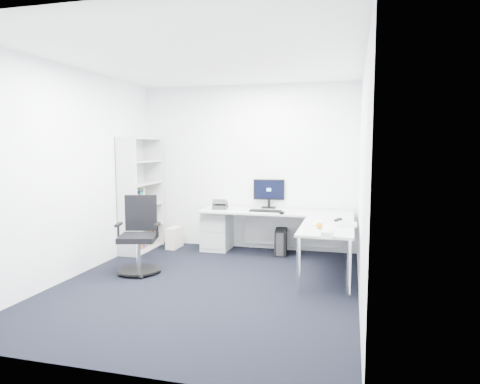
% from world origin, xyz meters
% --- Properties ---
extents(ground, '(4.20, 4.20, 0.00)m').
position_xyz_m(ground, '(0.00, 0.00, 0.00)').
color(ground, black).
extents(ceiling, '(4.20, 4.20, 0.00)m').
position_xyz_m(ceiling, '(0.00, 0.00, 2.70)').
color(ceiling, white).
extents(wall_back, '(3.60, 0.02, 2.70)m').
position_xyz_m(wall_back, '(0.00, 2.10, 1.35)').
color(wall_back, white).
rests_on(wall_back, ground).
extents(wall_front, '(3.60, 0.02, 2.70)m').
position_xyz_m(wall_front, '(0.00, -2.10, 1.35)').
color(wall_front, white).
rests_on(wall_front, ground).
extents(wall_left, '(0.02, 4.20, 2.70)m').
position_xyz_m(wall_left, '(-1.80, 0.00, 1.35)').
color(wall_left, white).
rests_on(wall_left, ground).
extents(wall_right, '(0.02, 4.20, 2.70)m').
position_xyz_m(wall_right, '(1.80, 0.00, 1.35)').
color(wall_right, white).
rests_on(wall_right, ground).
extents(l_desk, '(2.36, 1.32, 0.69)m').
position_xyz_m(l_desk, '(0.55, 1.40, 0.35)').
color(l_desk, '#B7B9B9').
rests_on(l_desk, ground).
extents(drawer_pedestal, '(0.43, 0.54, 0.66)m').
position_xyz_m(drawer_pedestal, '(-0.45, 1.84, 0.33)').
color(drawer_pedestal, '#B7B9B9').
rests_on(drawer_pedestal, ground).
extents(bookshelf, '(0.36, 0.92, 1.84)m').
position_xyz_m(bookshelf, '(-1.62, 1.45, 0.92)').
color(bookshelf, '#B5B8B8').
rests_on(bookshelf, ground).
extents(task_chair, '(0.72, 0.72, 1.03)m').
position_xyz_m(task_chair, '(-1.05, 0.26, 0.52)').
color(task_chair, black).
rests_on(task_chair, ground).
extents(black_pc_tower, '(0.22, 0.42, 0.40)m').
position_xyz_m(black_pc_tower, '(0.63, 1.78, 0.20)').
color(black_pc_tower, black).
rests_on(black_pc_tower, ground).
extents(beige_pc_tower, '(0.18, 0.37, 0.35)m').
position_xyz_m(beige_pc_tower, '(-1.17, 1.74, 0.17)').
color(beige_pc_tower, beige).
rests_on(beige_pc_tower, ground).
extents(power_strip, '(0.36, 0.13, 0.04)m').
position_xyz_m(power_strip, '(0.82, 2.11, 0.02)').
color(power_strip, white).
rests_on(power_strip, ground).
extents(monitor, '(0.52, 0.21, 0.49)m').
position_xyz_m(monitor, '(0.38, 2.03, 0.93)').
color(monitor, black).
rests_on(monitor, l_desk).
extents(black_keyboard, '(0.49, 0.18, 0.02)m').
position_xyz_m(black_keyboard, '(0.41, 1.64, 0.70)').
color(black_keyboard, black).
rests_on(black_keyboard, l_desk).
extents(mouse, '(0.07, 0.11, 0.03)m').
position_xyz_m(mouse, '(0.69, 1.47, 0.71)').
color(mouse, black).
rests_on(mouse, l_desk).
extents(desk_phone, '(0.24, 0.24, 0.16)m').
position_xyz_m(desk_phone, '(-0.36, 1.73, 0.77)').
color(desk_phone, '#28282A').
rests_on(desk_phone, l_desk).
extents(laptop, '(0.36, 0.35, 0.25)m').
position_xyz_m(laptop, '(1.65, 0.79, 0.82)').
color(laptop, silver).
rests_on(laptop, l_desk).
extents(white_keyboard, '(0.13, 0.45, 0.01)m').
position_xyz_m(white_keyboard, '(1.27, 0.83, 0.70)').
color(white_keyboard, white).
rests_on(white_keyboard, l_desk).
extents(headphones, '(0.15, 0.20, 0.05)m').
position_xyz_m(headphones, '(1.52, 1.09, 0.71)').
color(headphones, black).
rests_on(headphones, l_desk).
extents(orange_fruit, '(0.08, 0.08, 0.08)m').
position_xyz_m(orange_fruit, '(1.32, 0.44, 0.73)').
color(orange_fruit, orange).
rests_on(orange_fruit, l_desk).
extents(tissue_box, '(0.13, 0.22, 0.07)m').
position_xyz_m(tissue_box, '(1.44, -0.04, 0.73)').
color(tissue_box, white).
rests_on(tissue_box, l_desk).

